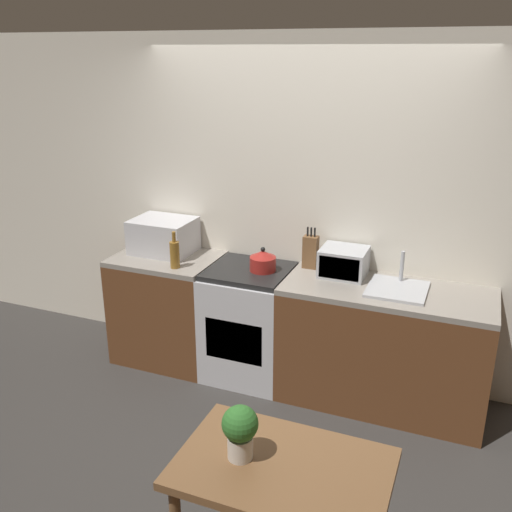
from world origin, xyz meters
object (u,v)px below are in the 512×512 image
(stove_range, at_px, (249,323))
(toaster_oven, at_px, (344,262))
(kettle, at_px, (263,261))
(dining_table, at_px, (282,486))
(microwave, at_px, (163,236))
(bottle, at_px, (175,254))

(stove_range, distance_m, toaster_oven, 0.90)
(kettle, bearing_deg, dining_table, -66.18)
(kettle, distance_m, microwave, 0.91)
(kettle, height_order, toaster_oven, toaster_oven)
(kettle, height_order, dining_table, kettle)
(stove_range, relative_size, bottle, 3.14)
(bottle, relative_size, toaster_oven, 0.86)
(bottle, bearing_deg, stove_range, 19.18)
(bottle, bearing_deg, kettle, 16.74)
(microwave, bearing_deg, bottle, -46.73)
(microwave, distance_m, dining_table, 2.59)
(bottle, bearing_deg, microwave, 133.27)
(stove_range, bearing_deg, bottle, -160.82)
(dining_table, bearing_deg, bottle, 131.60)
(kettle, relative_size, dining_table, 0.21)
(stove_range, bearing_deg, toaster_oven, 11.46)
(kettle, distance_m, toaster_oven, 0.60)
(stove_range, bearing_deg, kettle, 4.05)
(bottle, xyz_separation_m, toaster_oven, (1.22, 0.33, -0.01))
(bottle, relative_size, dining_table, 0.31)
(stove_range, xyz_separation_m, toaster_oven, (0.69, 0.14, 0.56))
(bottle, bearing_deg, dining_table, -48.40)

